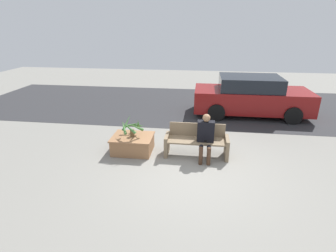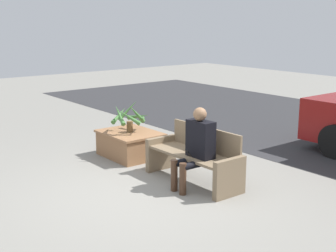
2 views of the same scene
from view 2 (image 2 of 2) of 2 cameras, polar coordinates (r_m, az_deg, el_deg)
The scene contains 5 objects.
ground_plane at distance 6.99m, azimuth -2.56°, elevation -8.11°, with size 30.00×30.00×0.00m, color gray.
bench at distance 7.34m, azimuth 3.33°, elevation -3.72°, with size 1.71×0.59×0.85m.
person_seated at distance 6.98m, azimuth 3.49°, elevation -2.23°, with size 0.45×0.59×1.23m.
planter_box at distance 8.72m, azimuth -4.64°, elevation -2.10°, with size 1.13×0.89×0.47m.
potted_plant at distance 8.61m, azimuth -4.62°, elevation 1.19°, with size 0.71×0.70×0.57m.
Camera 2 is at (5.31, -3.78, 2.50)m, focal length 50.00 mm.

